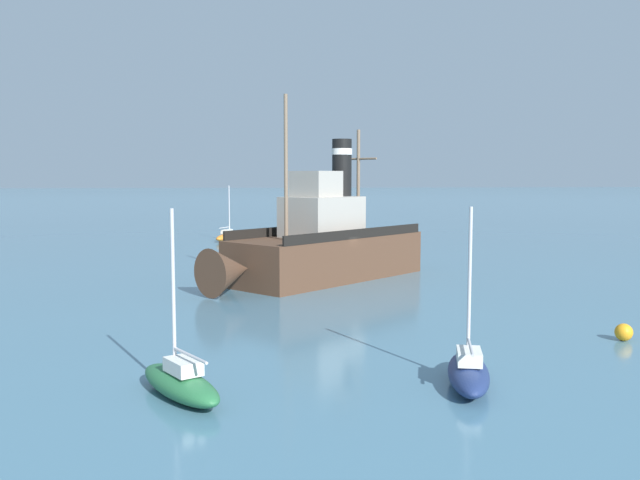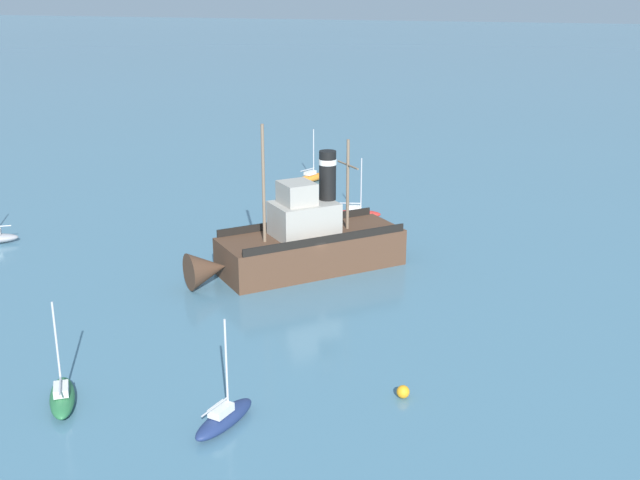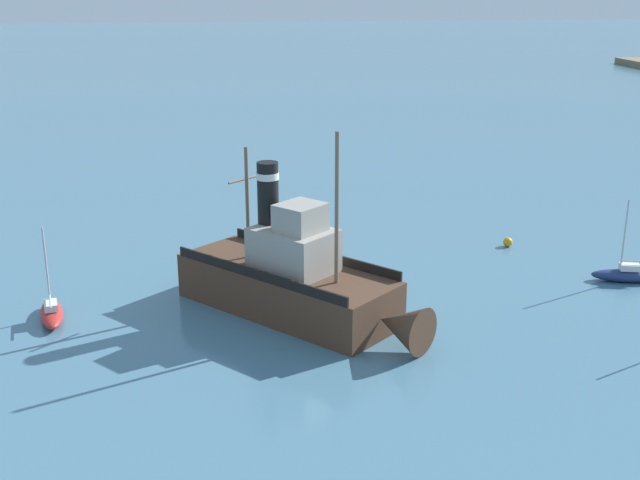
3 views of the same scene
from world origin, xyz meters
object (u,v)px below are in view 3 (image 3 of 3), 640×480
at_px(sailboat_red, 51,312).
at_px(sailboat_navy, 625,274).
at_px(old_tugboat, 295,281).
at_px(mooring_buoy, 508,242).

bearing_deg(sailboat_red, sailboat_navy, 91.95).
bearing_deg(old_tugboat, sailboat_navy, 95.90).
bearing_deg(sailboat_red, old_tugboat, 85.80).
distance_m(old_tugboat, sailboat_red, 12.54).
bearing_deg(sailboat_red, mooring_buoy, 106.54).
bearing_deg(sailboat_navy, sailboat_red, -88.05).
height_order(old_tugboat, mooring_buoy, old_tugboat).
xyz_separation_m(sailboat_navy, mooring_buoy, (-7.04, -4.40, -0.12)).
relative_size(sailboat_navy, sailboat_red, 1.00).
height_order(old_tugboat, sailboat_red, old_tugboat).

